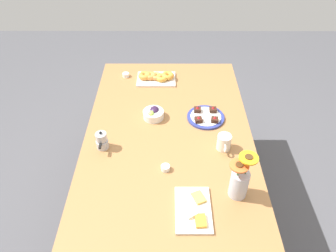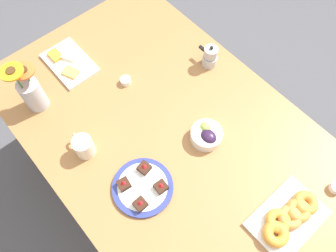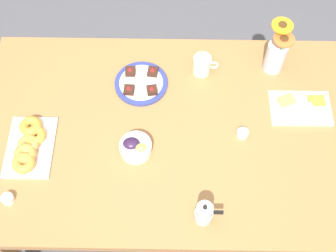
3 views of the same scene
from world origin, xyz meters
name	(u,v)px [view 3 (image 3 of 3)]	position (x,y,z in m)	size (l,w,h in m)	color
ground_plane	(168,196)	(0.00, 0.00, 0.00)	(6.00, 6.00, 0.00)	#4C4C51
dining_table	(168,140)	(0.00, 0.00, 0.65)	(1.60, 1.00, 0.74)	#9E6B3D
coffee_mug	(202,65)	(0.15, 0.31, 0.79)	(0.11, 0.08, 0.09)	silver
grape_bowl	(135,147)	(-0.13, -0.09, 0.77)	(0.13, 0.13, 0.07)	white
cheese_platter	(301,107)	(0.57, 0.12, 0.75)	(0.26, 0.17, 0.03)	white
croissant_platter	(29,145)	(-0.56, -0.09, 0.76)	(0.19, 0.29, 0.05)	white
jam_cup_honey	(8,199)	(-0.61, -0.32, 0.76)	(0.05, 0.05, 0.03)	white
jam_cup_berry	(243,133)	(0.31, -0.02, 0.76)	(0.05, 0.05, 0.03)	white
dessert_plate	(141,83)	(-0.12, 0.24, 0.75)	(0.24, 0.24, 0.05)	navy
flower_vase	(276,54)	(0.47, 0.34, 0.83)	(0.10, 0.13, 0.26)	#B2B2BC
moka_pot	(204,213)	(0.14, -0.38, 0.79)	(0.11, 0.07, 0.12)	#B7B7BC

